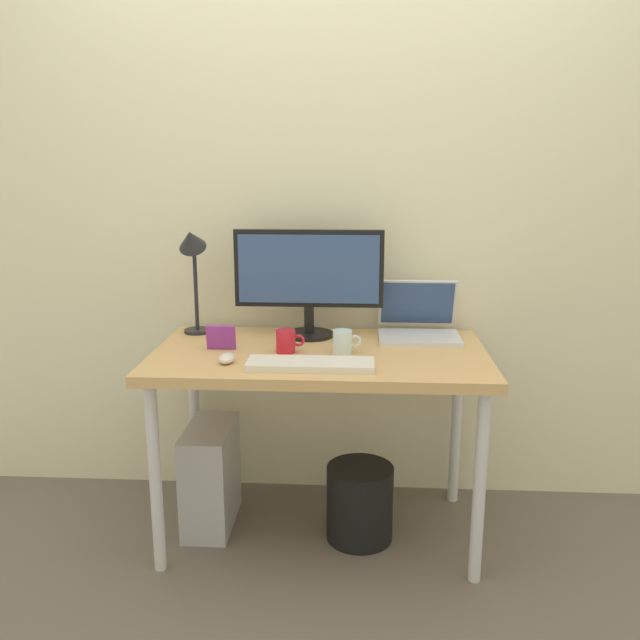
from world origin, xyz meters
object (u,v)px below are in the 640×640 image
wastebasket (360,503)px  computer_tower (211,476)px  glass_cup (343,342)px  monitor (309,275)px  desk_lamp (192,256)px  laptop (418,323)px  keyboard (311,364)px  mouse (227,358)px  photo_frame (221,337)px  coffee_mug (286,341)px  desk (320,369)px

wastebasket → computer_tower: bearing=173.0°
glass_cup → monitor: bearing=120.8°
monitor → desk_lamp: desk_lamp is taller
glass_cup → wastebasket: 0.65m
laptop → wastebasket: 0.75m
keyboard → laptop: bearing=47.5°
laptop → computer_tower: bearing=-166.6°
mouse → computer_tower: 0.61m
photo_frame → computer_tower: bearing=151.1°
monitor → computer_tower: 0.90m
coffee_mug → wastebasket: bearing=-1.5°
wastebasket → laptop: bearing=50.0°
monitor → laptop: (0.44, 0.02, -0.19)m
laptop → wastebasket: bearing=-130.0°
desk → desk_lamp: 0.69m
desk → mouse: mouse is taller
glass_cup → keyboard: bearing=-120.7°
keyboard → glass_cup: glass_cup is taller
desk → computer_tower: bearing=175.1°
laptop → keyboard: bearing=-132.5°
desk_lamp → keyboard: 0.73m
desk → laptop: (0.39, 0.24, 0.13)m
desk_lamp → computer_tower: desk_lamp is taller
keyboard → wastebasket: size_ratio=1.47×
desk_lamp → computer_tower: 0.89m
photo_frame → laptop: bearing=17.3°
laptop → computer_tower: size_ratio=0.76×
desk → glass_cup: size_ratio=11.76×
coffee_mug → glass_cup: 0.21m
computer_tower → monitor: bearing=24.5°
mouse → laptop: bearing=29.9°
desk → computer_tower: desk is taller
desk → keyboard: bearing=-95.7°
desk → wastebasket: 0.56m
desk_lamp → glass_cup: desk_lamp is taller
computer_tower → photo_frame: bearing=-28.9°
desk → monitor: monitor is taller
monitor → glass_cup: size_ratio=5.60×
desk → photo_frame: photo_frame is taller
glass_cup → computer_tower: size_ratio=0.25×
monitor → glass_cup: monitor is taller
glass_cup → photo_frame: size_ratio=0.97×
desk → keyboard: (-0.02, -0.21, 0.08)m
laptop → coffee_mug: laptop is taller
keyboard → photo_frame: 0.41m
keyboard → coffee_mug: (-0.10, 0.18, 0.03)m
mouse → glass_cup: bearing=19.4°
mouse → computer_tower: bearing=121.1°
laptop → desk: bearing=-148.6°
laptop → computer_tower: 1.04m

